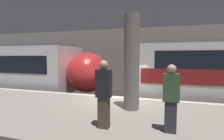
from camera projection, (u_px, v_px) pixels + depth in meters
ground_plane at (118, 119)px, 8.08m from camera, size 120.00×120.00×0.00m
platform at (100, 127)px, 5.84m from camera, size 40.00×4.63×1.07m
station_rear_barrier at (139, 60)px, 14.28m from camera, size 50.00×0.15×5.17m
support_pillar_near at (132, 63)px, 5.97m from camera, size 0.53×0.53×3.25m
person_waiting at (171, 97)px, 4.19m from camera, size 0.38×0.24×1.66m
person_walking at (104, 92)px, 4.44m from camera, size 0.38×0.24×1.75m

